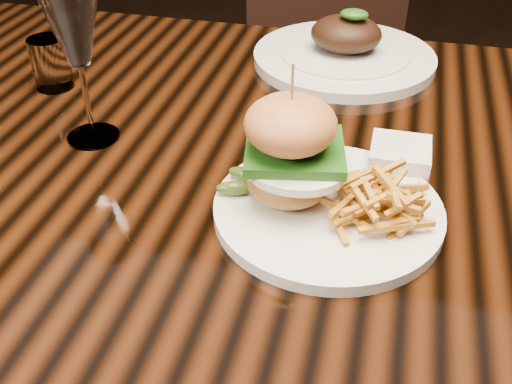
% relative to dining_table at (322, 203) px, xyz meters
% --- Properties ---
extents(dining_table, '(1.60, 0.90, 0.75)m').
position_rel_dining_table_xyz_m(dining_table, '(0.00, 0.00, 0.00)').
color(dining_table, black).
rests_on(dining_table, ground).
extents(burger_plate, '(0.27, 0.27, 0.18)m').
position_rel_dining_table_xyz_m(burger_plate, '(0.01, -0.12, 0.12)').
color(burger_plate, silver).
rests_on(burger_plate, dining_table).
extents(ramekin, '(0.08, 0.08, 0.04)m').
position_rel_dining_table_xyz_m(ramekin, '(0.09, -0.00, 0.09)').
color(ramekin, silver).
rests_on(ramekin, dining_table).
extents(wine_glass, '(0.08, 0.08, 0.21)m').
position_rel_dining_table_xyz_m(wine_glass, '(-0.33, -0.03, 0.23)').
color(wine_glass, white).
rests_on(wine_glass, dining_table).
extents(water_tumbler, '(0.06, 0.06, 0.08)m').
position_rel_dining_table_xyz_m(water_tumbler, '(-0.46, 0.11, 0.12)').
color(water_tumbler, white).
rests_on(water_tumbler, dining_table).
extents(far_dish, '(0.32, 0.32, 0.10)m').
position_rel_dining_table_xyz_m(far_dish, '(-0.02, 0.31, 0.10)').
color(far_dish, silver).
rests_on(far_dish, dining_table).
extents(chair_far, '(0.59, 0.59, 0.95)m').
position_rel_dining_table_xyz_m(chair_far, '(-0.10, 0.89, -0.13)').
color(chair_far, black).
rests_on(chair_far, ground).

